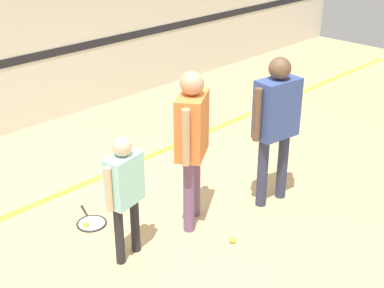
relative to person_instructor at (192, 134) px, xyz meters
The scene contains 9 objects.
ground_plane 1.02m from the person_instructor, 168.29° to the left, with size 16.00×16.00×0.00m, color tan.
wall_back 3.53m from the person_instructor, 91.35° to the left, with size 16.00×0.07×3.20m.
floor_stripe 1.79m from the person_instructor, 93.19° to the left, with size 14.40×0.10×0.01m.
person_instructor is the anchor object (origin of this frame).
person_student_left 0.87m from the person_instructor, behind, with size 0.46×0.25×1.24m.
person_student_right 0.98m from the person_instructor, 19.19° to the right, with size 0.62×0.33×1.65m.
racket_spare_on_floor 1.46m from the person_instructor, 136.23° to the left, with size 0.40×0.56×0.03m.
tennis_ball_near_instructor 1.12m from the person_instructor, 88.35° to the right, with size 0.07×0.07×0.07m, color #CCE038.
tennis_ball_by_spare_racket 1.47m from the person_instructor, 139.94° to the left, with size 0.07×0.07×0.07m, color #CCE038.
Camera 1 is at (-3.29, -3.34, 3.12)m, focal length 50.00 mm.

